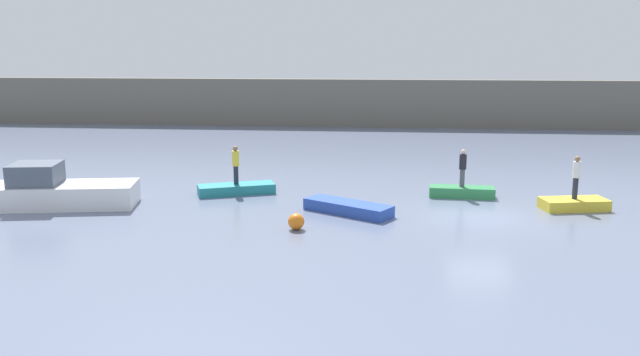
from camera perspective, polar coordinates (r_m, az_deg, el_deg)
The scene contains 11 objects.
ground_plane at distance 27.04m, azimuth 13.88°, elevation -3.28°, with size 120.00×120.00×0.00m, color slate.
embankment_wall at distance 54.35m, azimuth 9.67°, elevation 6.42°, with size 80.00×1.20×3.89m, color #666056.
motorboat at distance 29.86m, azimuth -22.10°, elevation -1.08°, with size 6.60×3.20×1.88m.
rowboat_teal at distance 30.37m, azimuth -7.31°, elevation -0.95°, with size 3.49×1.13×0.45m, color teal.
rowboat_blue at distance 26.73m, azimuth 2.46°, elevation -2.59°, with size 3.75×1.14×0.47m, color #2B4CAD.
rowboat_green at distance 30.17m, azimuth 12.25°, elevation -1.18°, with size 2.88×0.94×0.47m, color #2D7F47.
rowboat_yellow at distance 29.29m, azimuth 21.28°, elevation -2.13°, with size 2.69×1.21×0.46m, color gold.
person_white_shirt at distance 29.04m, azimuth 21.46°, elevation 0.23°, with size 0.32×0.32×1.80m.
person_dark_shirt at distance 29.93m, azimuth 12.35°, elevation 1.01°, with size 0.32×0.32×1.70m.
person_yellow_shirt at distance 30.13m, azimuth -7.37°, elevation 1.31°, with size 0.32×0.32×1.78m.
mooring_buoy at distance 24.38m, azimuth -2.09°, elevation -3.82°, with size 0.62×0.62×0.62m, color orange.
Camera 1 is at (-4.10, -25.83, 6.87)m, focal length 36.67 mm.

